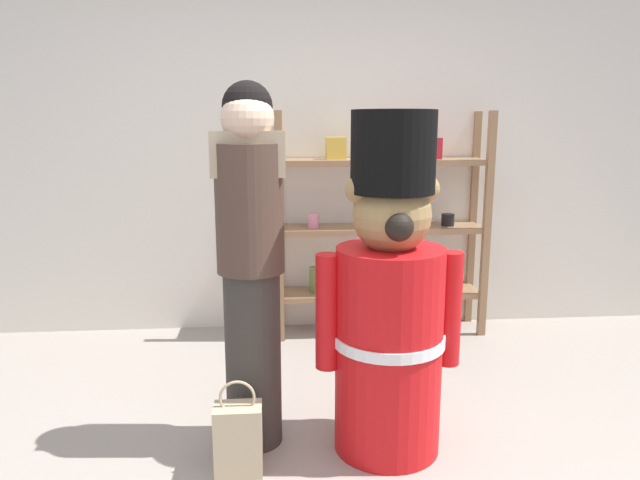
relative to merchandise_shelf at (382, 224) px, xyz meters
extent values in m
cube|color=silver|center=(-0.54, 0.22, 0.50)|extent=(6.40, 0.12, 2.60)
cube|color=#93704C|center=(-0.73, -0.15, 0.00)|extent=(0.05, 0.05, 1.60)
cube|color=#93704C|center=(0.72, -0.15, 0.00)|extent=(0.05, 0.05, 1.60)
cube|color=#93704C|center=(-0.73, 0.15, 0.00)|extent=(0.05, 0.05, 1.60)
cube|color=#93704C|center=(0.72, 0.15, 0.00)|extent=(0.05, 0.05, 1.60)
cube|color=#93704C|center=(-0.01, 0.00, -0.52)|extent=(1.45, 0.30, 0.04)
cube|color=#93704C|center=(-0.01, 0.00, -0.04)|extent=(1.45, 0.30, 0.04)
cube|color=#93704C|center=(-0.01, 0.00, 0.44)|extent=(1.45, 0.30, 0.04)
cylinder|color=pink|center=(-0.49, -0.02, 0.03)|extent=(0.08, 0.08, 0.10)
cylinder|color=navy|center=(-0.01, -0.02, 0.03)|extent=(0.07, 0.07, 0.10)
cylinder|color=black|center=(0.48, -0.02, 0.03)|extent=(0.09, 0.09, 0.09)
cylinder|color=#596B33|center=(-0.49, -0.01, -0.40)|extent=(0.06, 0.06, 0.19)
cylinder|color=silver|center=(-0.01, 0.01, -0.41)|extent=(0.07, 0.07, 0.17)
cylinder|color=navy|center=(0.48, -0.01, -0.38)|extent=(0.07, 0.07, 0.23)
cube|color=gold|center=(-0.33, 0.00, 0.54)|extent=(0.14, 0.11, 0.15)
cube|color=#B21E2D|center=(0.32, 0.00, 0.54)|extent=(0.17, 0.13, 0.15)
cylinder|color=red|center=(-0.25, -1.56, -0.32)|extent=(0.49, 0.49, 0.97)
cylinder|color=white|center=(-0.25, -1.56, -0.26)|extent=(0.51, 0.51, 0.05)
sphere|color=#9F7E4D|center=(-0.25, -1.56, 0.32)|extent=(0.35, 0.35, 0.35)
sphere|color=#9F7E4D|center=(-0.40, -1.56, 0.43)|extent=(0.12, 0.12, 0.12)
sphere|color=#9F7E4D|center=(-0.10, -1.56, 0.43)|extent=(0.12, 0.12, 0.12)
cylinder|color=black|center=(-0.25, -1.56, 0.59)|extent=(0.37, 0.37, 0.36)
cylinder|color=red|center=(-0.53, -1.56, -0.12)|extent=(0.11, 0.11, 0.53)
cylinder|color=red|center=(0.03, -1.56, -0.12)|extent=(0.11, 0.11, 0.53)
sphere|color=black|center=(-0.25, -1.72, 0.29)|extent=(0.12, 0.12, 0.12)
cylinder|color=#38332D|center=(-0.88, -1.46, -0.38)|extent=(0.26, 0.26, 0.85)
cylinder|color=#4C382D|center=(-0.88, -1.46, 0.34)|extent=(0.31, 0.31, 0.58)
sphere|color=beige|center=(-0.88, -1.46, 0.73)|extent=(0.23, 0.23, 0.23)
cube|color=tan|center=(-0.88, -1.52, 0.58)|extent=(0.32, 0.04, 0.20)
sphere|color=black|center=(-0.88, -1.44, 0.78)|extent=(0.22, 0.22, 0.22)
cube|color=#C1AD89|center=(-0.94, -1.72, -0.65)|extent=(0.21, 0.14, 0.31)
torus|color=#C1AD89|center=(-0.94, -1.72, -0.45)|extent=(0.16, 0.01, 0.16)
camera|label=1|loc=(-0.77, -4.05, 0.72)|focal=32.57mm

